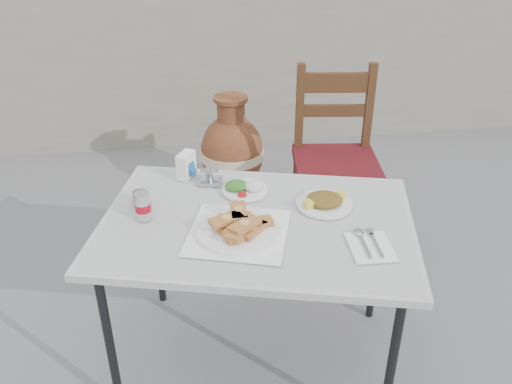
{
  "coord_description": "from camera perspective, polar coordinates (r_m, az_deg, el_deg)",
  "views": [
    {
      "loc": [
        -0.09,
        -1.6,
        1.82
      ],
      "look_at": [
        0.15,
        0.15,
        0.81
      ],
      "focal_mm": 38.0,
      "sensor_mm": 36.0,
      "label": 1
    }
  ],
  "objects": [
    {
      "name": "back_wall",
      "position": [
        4.28,
        -6.5,
        12.95
      ],
      "size": [
        6.0,
        0.25,
        1.2
      ],
      "primitive_type": "cube",
      "color": "gray",
      "rests_on": "ground"
    },
    {
      "name": "cutlery_napkin",
      "position": [
        1.95,
        11.79,
        -5.37
      ],
      "size": [
        0.15,
        0.21,
        0.01
      ],
      "rotation": [
        0.0,
        0.0,
        -0.04
      ],
      "color": "white",
      "rests_on": "cafe_table"
    },
    {
      "name": "pide_plate",
      "position": [
        1.96,
        -1.91,
        -3.54
      ],
      "size": [
        0.44,
        0.44,
        0.07
      ],
      "rotation": [
        0.0,
        0.0,
        -0.29
      ],
      "color": "white",
      "rests_on": "cafe_table"
    },
    {
      "name": "terracotta_urn",
      "position": [
        3.45,
        -2.55,
        4.05
      ],
      "size": [
        0.41,
        0.41,
        0.71
      ],
      "color": "brown",
      "rests_on": "ground"
    },
    {
      "name": "salad_rice_plate",
      "position": [
        2.23,
        -1.23,
        0.47
      ],
      "size": [
        0.19,
        0.19,
        0.05
      ],
      "color": "white",
      "rests_on": "cafe_table"
    },
    {
      "name": "napkin_holder",
      "position": [
        2.34,
        -7.35,
        2.82
      ],
      "size": [
        0.09,
        0.11,
        0.11
      ],
      "rotation": [
        0.0,
        0.0,
        -0.53
      ],
      "color": "white",
      "rests_on": "cafe_table"
    },
    {
      "name": "chair",
      "position": [
        2.98,
        8.35,
        3.51
      ],
      "size": [
        0.49,
        0.49,
        1.0
      ],
      "rotation": [
        0.0,
        0.0,
        -0.12
      ],
      "color": "#3D2510",
      "rests_on": "ground"
    },
    {
      "name": "condiment_caddy",
      "position": [
        2.3,
        -4.91,
        1.53
      ],
      "size": [
        0.11,
        0.1,
        0.07
      ],
      "rotation": [
        0.0,
        0.0,
        -0.18
      ],
      "color": "#ADAEB4",
      "rests_on": "cafe_table"
    },
    {
      "name": "ground",
      "position": [
        2.43,
        -3.19,
        -18.97
      ],
      "size": [
        80.0,
        80.0,
        0.0
      ],
      "primitive_type": "plane",
      "color": "slate",
      "rests_on": "ground"
    },
    {
      "name": "cafe_table",
      "position": [
        2.07,
        0.09,
        -4.12
      ],
      "size": [
        1.34,
        1.06,
        0.72
      ],
      "rotation": [
        0.0,
        0.0,
        -0.25
      ],
      "color": "black",
      "rests_on": "ground"
    },
    {
      "name": "soda_can",
      "position": [
        2.07,
        -11.82,
        -1.44
      ],
      "size": [
        0.06,
        0.06,
        0.11
      ],
      "color": "silver",
      "rests_on": "cafe_table"
    },
    {
      "name": "salad_chopped_plate",
      "position": [
        2.14,
        7.22,
        -0.97
      ],
      "size": [
        0.22,
        0.22,
        0.05
      ],
      "color": "white",
      "rests_on": "cafe_table"
    },
    {
      "name": "cola_glass",
      "position": [
        2.17,
        -12.07,
        -0.36
      ],
      "size": [
        0.07,
        0.07,
        0.09
      ],
      "color": "white",
      "rests_on": "cafe_table"
    }
  ]
}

